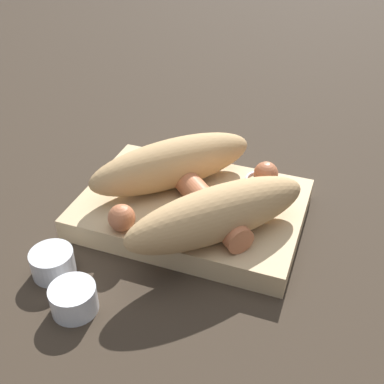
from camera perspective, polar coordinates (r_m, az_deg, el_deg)
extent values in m
plane|color=#33281E|center=(0.54, 0.00, -3.04)|extent=(3.00, 3.00, 0.00)
cube|color=tan|center=(0.54, 0.00, -1.98)|extent=(0.24, 0.17, 0.03)
ellipsoid|color=tan|center=(0.46, 3.11, -2.57)|extent=(0.17, 0.18, 0.06)
ellipsoid|color=tan|center=(0.54, -2.30, 3.40)|extent=(0.17, 0.18, 0.06)
cylinder|color=#B26642|center=(0.51, 0.75, -0.28)|extent=(0.15, 0.14, 0.03)
sphere|color=#B26642|center=(0.55, 8.75, 2.16)|extent=(0.03, 0.03, 0.03)
sphere|color=#B26642|center=(0.49, -8.33, -3.03)|extent=(0.03, 0.03, 0.03)
cylinder|color=orange|center=(0.54, 8.95, -0.46)|extent=(0.04, 0.04, 0.00)
cylinder|color=orange|center=(0.54, 7.90, -0.11)|extent=(0.04, 0.04, 0.00)
cylinder|color=#F99E4C|center=(0.56, 10.67, 0.59)|extent=(0.03, 0.03, 0.00)
cylinder|color=orange|center=(0.56, 9.73, 0.91)|extent=(0.04, 0.04, 0.00)
cylinder|color=orange|center=(0.55, 8.65, 0.12)|extent=(0.04, 0.04, 0.00)
torus|color=silver|center=(0.56, 8.01, 1.45)|extent=(0.03, 0.03, 0.00)
cylinder|color=silver|center=(0.49, -16.17, -8.08)|extent=(0.04, 0.04, 0.03)
cylinder|color=gold|center=(0.49, -16.03, -8.71)|extent=(0.03, 0.03, 0.01)
cylinder|color=silver|center=(0.45, -13.85, -12.21)|extent=(0.04, 0.04, 0.03)
cylinder|color=gold|center=(0.46, -13.71, -12.85)|extent=(0.03, 0.03, 0.01)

